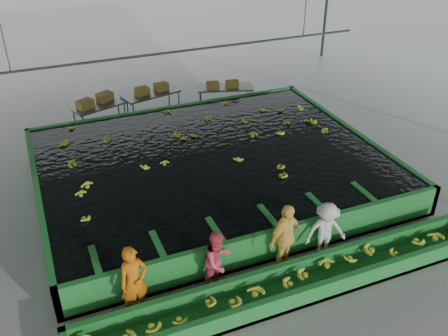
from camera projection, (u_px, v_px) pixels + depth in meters
name	position (u px, v px, depth m)	size (l,w,h in m)	color
ground	(231.00, 207.00, 14.01)	(80.00, 80.00, 0.00)	gray
shed_roof	(232.00, 29.00, 11.48)	(20.00, 22.00, 0.04)	gray
shed_posts	(232.00, 127.00, 12.75)	(20.00, 22.00, 5.00)	#153316
flotation_tank	(211.00, 168.00, 14.98)	(10.00, 8.00, 0.90)	#1B6927
tank_water	(211.00, 157.00, 14.78)	(9.70, 7.70, 0.00)	black
sorting_trough	(295.00, 284.00, 11.02)	(10.00, 1.00, 0.50)	#1B6927
cableway_rail	(172.00, 52.00, 16.47)	(0.08, 0.08, 14.00)	#59605B
rail_hanger_left	(3.00, 39.00, 14.31)	(0.04, 0.04, 2.00)	#59605B
rail_hanger_right	(306.00, 8.00, 17.62)	(0.04, 0.04, 2.00)	#59605B
worker_a	(134.00, 282.00, 10.24)	(0.62, 0.41, 1.69)	#C85F0B
worker_b	(218.00, 261.00, 10.89)	(0.75, 0.58, 1.53)	#CF3B54
worker_c	(285.00, 238.00, 11.38)	(1.05, 0.44, 1.79)	#FFD255
worker_d	(326.00, 231.00, 11.81)	(0.99, 0.57, 1.54)	beige
packing_table_left	(102.00, 116.00, 18.20)	(1.99, 0.80, 0.91)	#59605B
packing_table_mid	(152.00, 105.00, 18.99)	(2.15, 0.86, 0.98)	#59605B
packing_table_right	(225.00, 98.00, 19.57)	(2.15, 0.86, 0.98)	#59605B
box_stack_left	(96.00, 104.00, 17.99)	(1.43, 0.40, 0.31)	olive
box_stack_mid	(152.00, 92.00, 18.79)	(1.31, 0.36, 0.28)	olive
box_stack_right	(223.00, 88.00, 19.20)	(1.23, 0.34, 0.26)	olive
floating_bananas	(202.00, 145.00, 15.41)	(8.46, 5.77, 0.12)	#A2BA29
trough_bananas	(296.00, 279.00, 10.94)	(8.75, 0.58, 0.12)	#A2BA29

